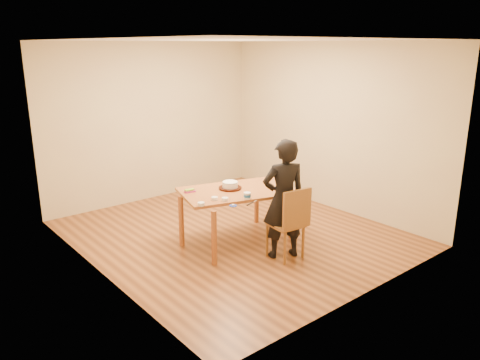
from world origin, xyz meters
TOP-DOWN VIEW (x-y plane):
  - room_shell at (0.00, 0.34)m, footprint 4.00×4.50m
  - dining_table at (-0.13, -0.25)m, footprint 1.70×1.29m
  - dining_chair at (0.02, -1.02)m, footprint 0.42×0.42m
  - cake_plate at (-0.18, -0.14)m, footprint 0.31×0.31m
  - cake at (-0.18, -0.14)m, footprint 0.21×0.21m
  - frosting_dome at (-0.18, -0.14)m, footprint 0.21×0.21m
  - frosting_tub at (-0.28, -0.61)m, footprint 0.09×0.09m
  - frosting_lid at (-0.59, -0.72)m, footprint 0.10×0.10m
  - frosting_dollop at (-0.59, -0.72)m, footprint 0.04×0.04m
  - ramekin_green at (-0.55, -0.50)m, footprint 0.08×0.08m
  - ramekin_yellow at (-0.63, -0.39)m, footprint 0.08×0.08m
  - ramekin_multi at (-0.89, -0.46)m, footprint 0.09×0.09m
  - candy_box_pink at (-0.69, 0.08)m, footprint 0.15×0.09m
  - candy_box_green at (-0.69, 0.09)m, footprint 0.13×0.08m
  - spatula at (-0.38, -0.79)m, footprint 0.16×0.07m
  - person at (0.02, -0.98)m, footprint 0.66×0.56m

SIDE VIEW (x-z plane):
  - dining_chair at x=0.02m, z-range 0.43..0.47m
  - dining_table at x=-0.13m, z-range 0.71..0.75m
  - frosting_lid at x=-0.59m, z-range 0.75..0.76m
  - spatula at x=-0.38m, z-range 0.75..0.76m
  - candy_box_pink at x=-0.69m, z-range 0.75..0.77m
  - cake_plate at x=-0.18m, z-range 0.75..0.77m
  - frosting_dollop at x=-0.59m, z-range 0.76..0.77m
  - ramekin_yellow at x=-0.63m, z-range 0.75..0.79m
  - ramekin_green at x=-0.55m, z-range 0.75..0.79m
  - ramekin_multi at x=-0.89m, z-range 0.75..0.79m
  - person at x=0.02m, z-range 0.00..1.55m
  - candy_box_green at x=-0.69m, z-range 0.77..0.79m
  - frosting_tub at x=-0.28m, z-range 0.75..0.83m
  - cake at x=-0.18m, z-range 0.77..0.84m
  - frosting_dome at x=-0.18m, z-range 0.84..0.87m
  - room_shell at x=0.00m, z-range 0.00..2.70m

